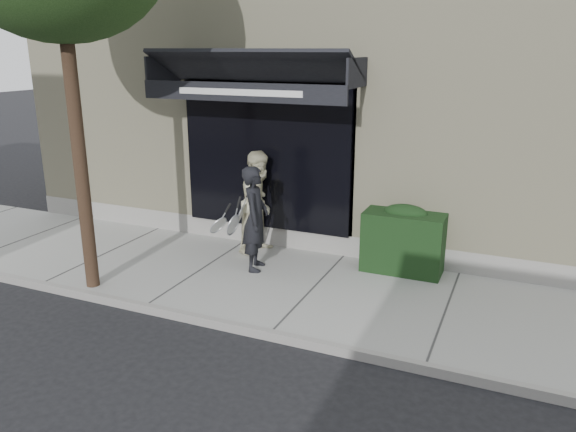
% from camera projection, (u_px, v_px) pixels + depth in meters
% --- Properties ---
extents(ground, '(80.00, 80.00, 0.00)m').
position_uv_depth(ground, '(314.00, 294.00, 8.74)').
color(ground, black).
rests_on(ground, ground).
extents(sidewalk, '(20.00, 3.00, 0.12)m').
position_uv_depth(sidewalk, '(314.00, 291.00, 8.72)').
color(sidewalk, '#A4A49E').
rests_on(sidewalk, ground).
extents(curb, '(20.00, 0.10, 0.14)m').
position_uv_depth(curb, '(272.00, 335.00, 7.36)').
color(curb, gray).
rests_on(curb, ground).
extents(building_facade, '(14.30, 8.04, 5.64)m').
position_uv_depth(building_facade, '(396.00, 93.00, 12.31)').
color(building_facade, beige).
rests_on(building_facade, ground).
extents(hedge, '(1.30, 0.70, 1.14)m').
position_uv_depth(hedge, '(404.00, 240.00, 9.23)').
color(hedge, black).
rests_on(hedge, sidewalk).
extents(pedestrian_front, '(0.90, 0.94, 1.75)m').
position_uv_depth(pedestrian_front, '(255.00, 219.00, 9.20)').
color(pedestrian_front, black).
rests_on(pedestrian_front, sidewalk).
extents(pedestrian_back, '(0.96, 1.08, 1.85)m').
position_uv_depth(pedestrian_back, '(260.00, 202.00, 10.00)').
color(pedestrian_back, beige).
rests_on(pedestrian_back, sidewalk).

